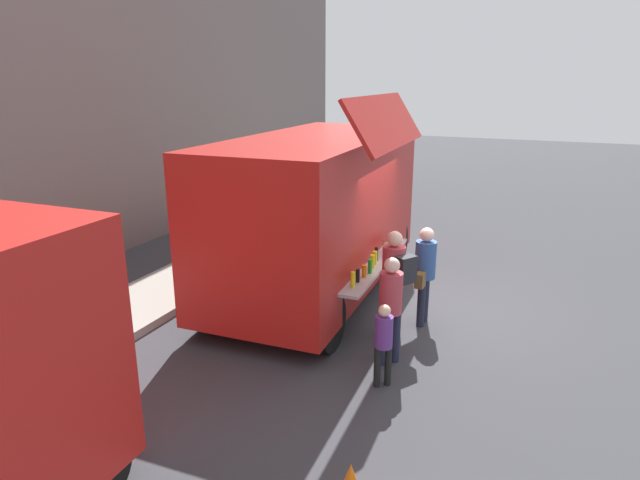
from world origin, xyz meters
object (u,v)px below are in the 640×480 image
object	(u,v)px
trash_bin	(303,210)
customer_front_ordering	(425,268)
child_near_queue	(384,338)
customer_rear_waiting	(391,301)
customer_mid_with_backpack	(395,274)
food_truck_main	(318,209)

from	to	relation	value
trash_bin	customer_front_ordering	world-z (taller)	customer_front_ordering
child_near_queue	customer_rear_waiting	bearing A→B (deg)	-28.90
customer_front_ordering	trash_bin	bearing A→B (deg)	-44.66
trash_bin	child_near_queue	bearing A→B (deg)	-147.69
customer_rear_waiting	trash_bin	bearing A→B (deg)	-11.03
trash_bin	child_near_queue	xyz separation A→B (m)	(-7.11, -4.50, 0.25)
trash_bin	customer_rear_waiting	size ratio (longest dim) A/B	0.56
customer_rear_waiting	child_near_queue	size ratio (longest dim) A/B	1.37
customer_front_ordering	child_near_queue	bearing A→B (deg)	91.63
customer_front_ordering	child_near_queue	xyz separation A→B (m)	(-2.13, 0.05, -0.29)
customer_mid_with_backpack	child_near_queue	size ratio (longest dim) A/B	1.49
trash_bin	customer_front_ordering	bearing A→B (deg)	-137.61
customer_front_ordering	customer_rear_waiting	xyz separation A→B (m)	(-1.49, 0.15, -0.03)
customer_rear_waiting	child_near_queue	distance (m)	0.70
food_truck_main	child_near_queue	size ratio (longest dim) A/B	5.00
food_truck_main	customer_mid_with_backpack	distance (m)	2.42
trash_bin	customer_front_ordering	distance (m)	6.76
customer_front_ordering	customer_rear_waiting	distance (m)	1.50
customer_front_ordering	child_near_queue	world-z (taller)	customer_front_ordering
trash_bin	customer_mid_with_backpack	size ratio (longest dim) A/B	0.52
food_truck_main	customer_front_ordering	world-z (taller)	food_truck_main
customer_rear_waiting	customer_mid_with_backpack	bearing A→B (deg)	-33.62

